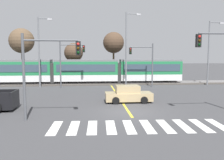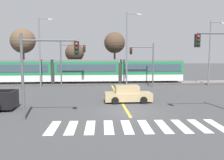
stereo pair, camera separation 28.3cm
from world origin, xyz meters
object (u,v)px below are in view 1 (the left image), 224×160
Objects in this scene: traffic_light_far_right at (144,59)px; street_lamp_east at (210,49)px; street_lamp_west at (40,48)px; bare_tree_east at (114,43)px; traffic_light_far_left at (69,57)px; sedan_crossing at (128,94)px; light_rail_tram at (86,70)px; bare_tree_far_west at (22,41)px; bare_tree_west at (74,53)px; street_lamp_centre at (127,45)px; traffic_light_near_left at (44,63)px.

traffic_light_far_right is 0.65× the size of street_lamp_east.
street_lamp_west is 13.83m from bare_tree_east.
sedan_crossing is at bearing -57.78° from traffic_light_far_left.
bare_tree_far_west is at bearing 159.92° from light_rail_tram.
bare_tree_west is 6.99m from bare_tree_east.
sedan_crossing is 23.14m from bare_tree_far_west.
bare_tree_far_west is at bearing 157.80° from traffic_light_far_right.
street_lamp_east is at bearing -8.34° from light_rail_tram.
bare_tree_east is (10.43, 9.01, 1.22)m from street_lamp_west.
bare_tree_east reaches higher than traffic_light_far_right.
street_lamp_centre is 1.22× the size of bare_tree_east.
sedan_crossing is at bearing -46.94° from street_lamp_west.
street_lamp_centre is at bearing -25.14° from light_rail_tram.
traffic_light_far_right is 0.58× the size of street_lamp_centre.
bare_tree_east is (-3.24, 9.49, 2.54)m from traffic_light_far_right.
street_lamp_west is at bearing -177.58° from street_lamp_centre.
street_lamp_centre is 1.19× the size of bare_tree_far_west.
bare_tree_east reaches higher than traffic_light_near_left.
traffic_light_far_right is at bearing -2.03° from street_lamp_west.
traffic_light_far_right is 0.94× the size of traffic_light_far_left.
traffic_light_far_left is 19.63m from street_lamp_east.
street_lamp_west is at bearing 168.48° from traffic_light_far_left.
bare_tree_far_west is 8.21m from bare_tree_west.
traffic_light_far_right is 2.98m from street_lamp_centre.
light_rail_tram is at bearing 106.45° from sedan_crossing.
sedan_crossing is 0.50× the size of bare_tree_far_west.
traffic_light_near_left is 18.55m from traffic_light_far_right.
street_lamp_east is (23.25, 0.58, -0.04)m from street_lamp_west.
traffic_light_far_right is 0.69× the size of bare_tree_far_west.
street_lamp_centre is (-2.18, 0.97, 1.78)m from traffic_light_far_right.
sedan_crossing is 15.18m from street_lamp_west.
bare_tree_west is at bearing 113.15° from light_rail_tram.
bare_tree_west is at bearing 158.77° from street_lamp_east.
sedan_crossing is 17.95m from street_lamp_east.
bare_tree_east is (6.87, 25.03, 2.58)m from traffic_light_near_left.
traffic_light_near_left is 0.91× the size of bare_tree_west.
bare_tree_far_west reaches higher than bare_tree_west.
street_lamp_west is at bearing 177.97° from traffic_light_far_right.
traffic_light_near_left is 0.67× the size of bare_tree_far_west.
light_rail_tram is at bearing 171.66° from street_lamp_east.
bare_tree_east is at bearing 97.11° from street_lamp_centre.
traffic_light_far_left is at bearing -124.57° from bare_tree_east.
bare_tree_west is (-19.55, 7.59, -0.43)m from street_lamp_east.
bare_tree_far_west is at bearing 108.74° from traffic_light_near_left.
traffic_light_far_left reaches higher than traffic_light_far_right.
traffic_light_far_left is 0.69× the size of street_lamp_east.
bare_tree_west reaches higher than traffic_light_near_left.
light_rail_tram is 14.40m from sedan_crossing.
street_lamp_east is (11.76, 0.09, -0.50)m from street_lamp_centre.
bare_tree_west is (-0.00, 8.93, 0.67)m from traffic_light_far_left.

